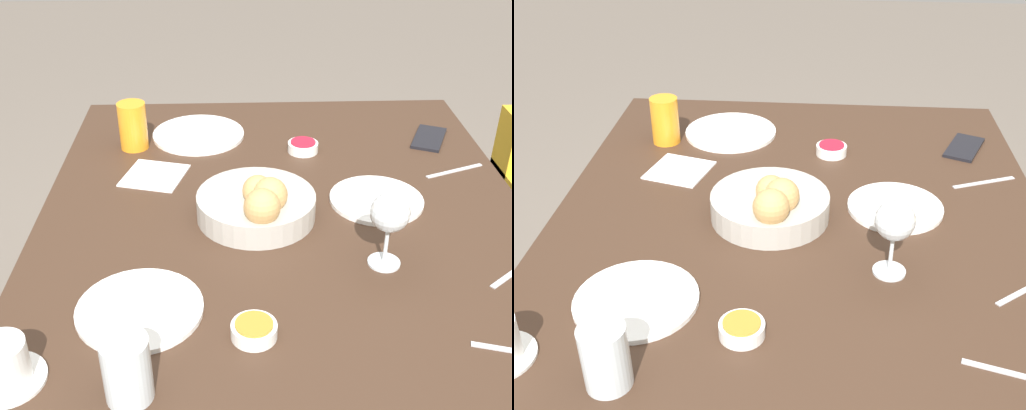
% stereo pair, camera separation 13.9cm
% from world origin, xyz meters
% --- Properties ---
extents(dining_table, '(1.23, 1.08, 0.74)m').
position_xyz_m(dining_table, '(0.00, 0.00, 0.65)').
color(dining_table, '#3D281C').
rests_on(dining_table, ground_plane).
extents(bread_basket, '(0.26, 0.26, 0.12)m').
position_xyz_m(bread_basket, '(0.05, -0.06, 0.78)').
color(bread_basket, '#B2ADA3').
rests_on(bread_basket, dining_table).
extents(plate_near_left, '(0.25, 0.25, 0.01)m').
position_xyz_m(plate_near_left, '(-0.38, -0.21, 0.75)').
color(plate_near_left, white).
rests_on(plate_near_left, dining_table).
extents(plate_near_right, '(0.23, 0.23, 0.01)m').
position_xyz_m(plate_near_right, '(0.34, -0.28, 0.75)').
color(plate_near_right, white).
rests_on(plate_near_right, dining_table).
extents(plate_far_center, '(0.21, 0.21, 0.01)m').
position_xyz_m(plate_far_center, '(-0.02, 0.21, 0.75)').
color(plate_far_center, white).
rests_on(plate_far_center, dining_table).
extents(juice_glass, '(0.07, 0.07, 0.12)m').
position_xyz_m(juice_glass, '(-0.32, -0.37, 0.80)').
color(juice_glass, orange).
rests_on(juice_glass, dining_table).
extents(water_tumbler, '(0.07, 0.07, 0.11)m').
position_xyz_m(water_tumbler, '(0.54, -0.27, 0.80)').
color(water_tumbler, silver).
rests_on(water_tumbler, dining_table).
extents(wine_glass, '(0.08, 0.08, 0.16)m').
position_xyz_m(wine_glass, '(0.22, 0.18, 0.85)').
color(wine_glass, silver).
rests_on(wine_glass, dining_table).
extents(jam_bowl_berry, '(0.08, 0.08, 0.03)m').
position_xyz_m(jam_bowl_berry, '(-0.28, 0.07, 0.75)').
color(jam_bowl_berry, white).
rests_on(jam_bowl_berry, dining_table).
extents(jam_bowl_honey, '(0.08, 0.08, 0.03)m').
position_xyz_m(jam_bowl_honey, '(0.41, -0.08, 0.75)').
color(jam_bowl_honey, white).
rests_on(jam_bowl_honey, dining_table).
extents(fork_silver, '(0.07, 0.16, 0.00)m').
position_xyz_m(fork_silver, '(-0.15, 0.43, 0.74)').
color(fork_silver, '#B7B7BC').
rests_on(fork_silver, dining_table).
extents(spoon_coffee, '(0.05, 0.12, 0.00)m').
position_xyz_m(spoon_coffee, '(0.46, 0.34, 0.74)').
color(spoon_coffee, '#B7B7BC').
rests_on(spoon_coffee, dining_table).
extents(napkin, '(0.17, 0.17, 0.00)m').
position_xyz_m(napkin, '(-0.16, -0.30, 0.74)').
color(napkin, white).
rests_on(napkin, dining_table).
extents(cell_phone, '(0.17, 0.13, 0.01)m').
position_xyz_m(cell_phone, '(-0.34, 0.42, 0.74)').
color(cell_phone, black).
rests_on(cell_phone, dining_table).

